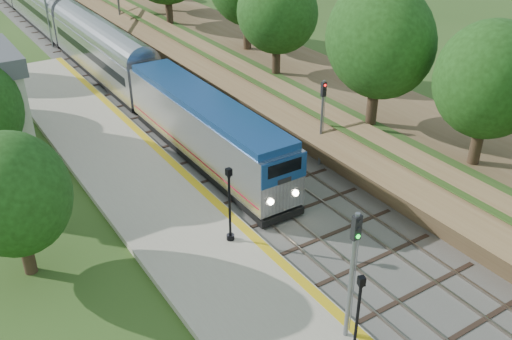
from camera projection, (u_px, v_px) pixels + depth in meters
trackbed at (71, 32)px, 68.03m from camera, size 9.50×170.00×0.28m
platform at (181, 228)px, 32.29m from camera, size 6.40×68.00×0.38m
yellow_stripe at (225, 210)px, 33.54m from camera, size 0.55×68.00×0.01m
embankment at (135, 7)px, 71.07m from camera, size 10.64×170.00×11.70m
trees_behind_platform at (38, 155)px, 30.76m from camera, size 7.82×53.32×7.21m
lamppost_mid at (357, 322)px, 22.96m from camera, size 0.41×0.41×4.19m
lamppost_far at (230, 209)px, 30.09m from camera, size 0.44×0.44×4.40m
signal_platform at (353, 264)px, 23.01m from camera, size 0.37×0.30×6.35m
signal_farside at (322, 115)px, 37.29m from camera, size 0.33×0.26×6.04m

